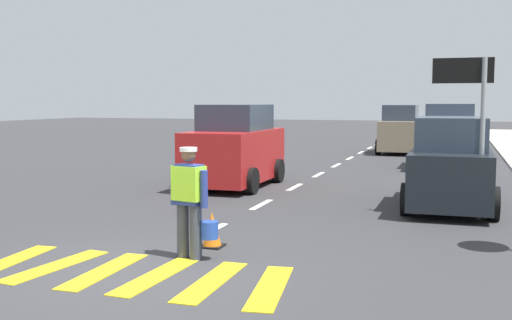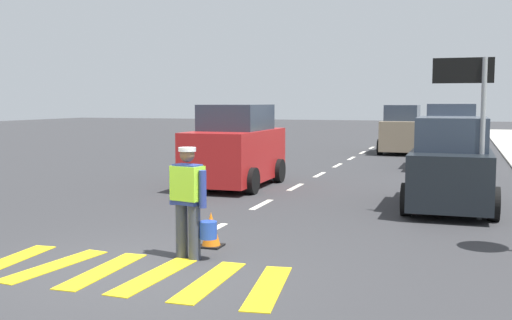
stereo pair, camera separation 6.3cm
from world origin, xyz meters
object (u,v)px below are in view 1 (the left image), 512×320
object	(u,v)px
car_parked_far	(449,138)
car_oncoming_lead	(235,149)
lane_direction_sign	(471,98)
car_parked_curbside	(451,166)
car_outgoing_far	(400,131)
road_worker	(191,197)
traffic_cone_near	(212,230)

from	to	relation	value
car_parked_far	car_oncoming_lead	bearing A→B (deg)	-128.91
lane_direction_sign	car_parked_curbside	distance (m)	1.88
car_outgoing_far	car_parked_curbside	size ratio (longest dim) A/B	1.06
road_worker	car_parked_curbside	distance (m)	6.79
lane_direction_sign	road_worker	bearing A→B (deg)	-130.46
car_outgoing_far	lane_direction_sign	bearing A→B (deg)	-80.25
lane_direction_sign	car_parked_far	bearing A→B (deg)	92.86
car_outgoing_far	car_parked_far	bearing A→B (deg)	-69.43
car_oncoming_lead	car_parked_curbside	size ratio (longest dim) A/B	1.00
car_parked_curbside	lane_direction_sign	bearing A→B (deg)	-72.91
lane_direction_sign	traffic_cone_near	world-z (taller)	lane_direction_sign
lane_direction_sign	car_parked_far	distance (m)	9.91
car_parked_curbside	car_parked_far	bearing A→B (deg)	90.97
lane_direction_sign	car_parked_far	xyz separation A→B (m)	(-0.49, 9.81, -1.35)
car_oncoming_lead	car_parked_curbside	xyz separation A→B (m)	(5.70, -1.82, -0.12)
car_outgoing_far	road_worker	bearing A→B (deg)	-93.55
car_outgoing_far	car_parked_far	distance (m)	6.27
road_worker	lane_direction_sign	distance (m)	6.27
traffic_cone_near	car_oncoming_lead	xyz separation A→B (m)	(-2.10, 6.78, 0.77)
car_outgoing_far	car_parked_far	xyz separation A→B (m)	(2.20, -5.87, 0.04)
car_oncoming_lead	car_parked_far	xyz separation A→B (m)	(5.55, 6.88, 0.00)
lane_direction_sign	car_parked_curbside	bearing A→B (deg)	107.09
lane_direction_sign	car_oncoming_lead	distance (m)	6.85
car_parked_far	lane_direction_sign	bearing A→B (deg)	-87.14
road_worker	car_parked_curbside	bearing A→B (deg)	57.90
lane_direction_sign	car_parked_curbside	world-z (taller)	lane_direction_sign
traffic_cone_near	car_oncoming_lead	world-z (taller)	car_oncoming_lead
car_outgoing_far	traffic_cone_near	bearing A→B (deg)	-93.66
lane_direction_sign	car_oncoming_lead	world-z (taller)	lane_direction_sign
car_outgoing_far	car_parked_curbside	distance (m)	14.75
road_worker	traffic_cone_near	bearing A→B (deg)	89.21
road_worker	car_parked_far	bearing A→B (deg)	76.52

